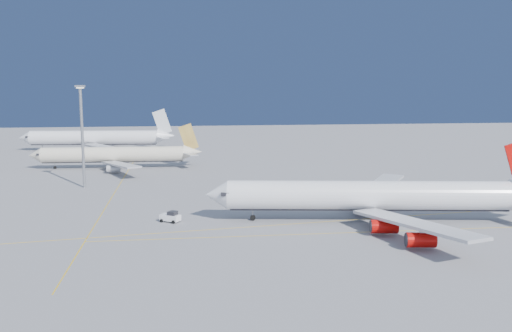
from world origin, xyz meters
The scene contains 7 objects.
ground centered at (0.00, 0.00, 0.00)m, with size 500.00×500.00×0.00m, color slate.
taxiway_lines centered at (-14.71, 6.34, 0.01)m, with size 118.86×140.00×0.02m.
airliner_virgin centered at (17.15, -5.71, 5.22)m, with size 70.13×62.46×17.33m.
airliner_etihad centered at (-43.99, 74.71, 4.49)m, with size 56.50×52.27×14.77m.
airliner_third centered at (-57.47, 125.46, 5.23)m, with size 64.42×59.22×17.27m.
pushback_tug centered at (-24.87, -1.22, 1.06)m, with size 4.54×4.01×2.29m.
light_mast centered at (-48.94, 40.09, 16.29)m, with size 2.39×2.39×27.60m.
Camera 1 is at (-21.80, -116.75, 28.81)m, focal length 40.00 mm.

